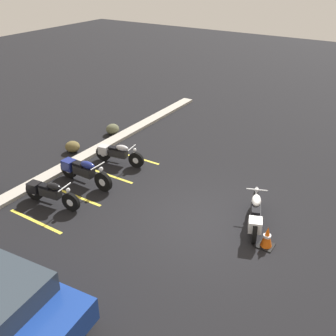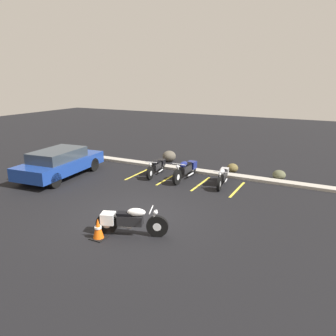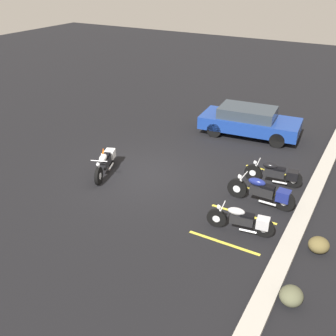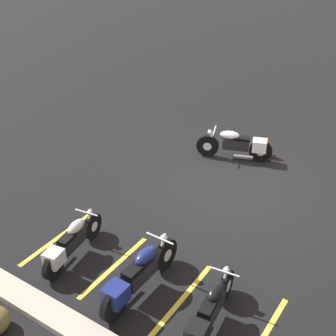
% 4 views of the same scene
% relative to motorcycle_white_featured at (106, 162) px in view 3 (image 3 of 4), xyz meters
% --- Properties ---
extents(ground, '(60.00, 60.00, 0.00)m').
position_rel_motorcycle_white_featured_xyz_m(ground, '(-0.56, 1.23, -0.44)').
color(ground, black).
extents(motorcycle_white_featured, '(2.02, 0.96, 0.83)m').
position_rel_motorcycle_white_featured_xyz_m(motorcycle_white_featured, '(0.00, 0.00, 0.00)').
color(motorcycle_white_featured, black).
rests_on(motorcycle_white_featured, ground).
extents(parked_bike_0, '(0.61, 1.99, 0.78)m').
position_rel_motorcycle_white_featured_xyz_m(parked_bike_0, '(-2.24, 5.67, -0.03)').
color(parked_bike_0, black).
rests_on(parked_bike_0, ground).
extents(parked_bike_1, '(0.62, 2.22, 0.87)m').
position_rel_motorcycle_white_featured_xyz_m(parked_bike_1, '(-0.76, 5.70, 0.02)').
color(parked_bike_1, black).
rests_on(parked_bike_1, ground).
extents(parked_bike_2, '(0.63, 1.94, 0.77)m').
position_rel_motorcycle_white_featured_xyz_m(parked_bike_2, '(0.96, 5.65, -0.03)').
color(parked_bike_2, black).
rests_on(parked_bike_2, ground).
extents(car_blue, '(2.20, 4.45, 1.29)m').
position_rel_motorcycle_white_featured_xyz_m(car_blue, '(-5.99, 3.36, 0.24)').
color(car_blue, black).
rests_on(car_blue, ground).
extents(concrete_curb, '(18.00, 0.50, 0.12)m').
position_rel_motorcycle_white_featured_xyz_m(concrete_curb, '(-0.56, 6.98, -0.38)').
color(concrete_curb, '#A8A399').
rests_on(concrete_curb, ground).
extents(landscape_rock_0, '(0.60, 0.57, 0.44)m').
position_rel_motorcycle_white_featured_xyz_m(landscape_rock_0, '(2.96, 7.52, -0.22)').
color(landscape_rock_0, '#53553D').
rests_on(landscape_rock_0, ground).
extents(landscape_rock_2, '(0.75, 0.76, 0.43)m').
position_rel_motorcycle_white_featured_xyz_m(landscape_rock_2, '(0.78, 7.71, -0.23)').
color(landscape_rock_2, brown).
rests_on(landscape_rock_2, ground).
extents(traffic_cone, '(0.40, 0.40, 0.61)m').
position_rel_motorcycle_white_featured_xyz_m(traffic_cone, '(-0.62, -0.58, -0.16)').
color(traffic_cone, black).
rests_on(traffic_cone, ground).
extents(stall_line_0, '(0.10, 2.10, 0.00)m').
position_rel_motorcycle_white_featured_xyz_m(stall_line_0, '(-3.12, 5.37, -0.44)').
color(stall_line_0, gold).
rests_on(stall_line_0, ground).
extents(stall_line_1, '(0.10, 2.10, 0.00)m').
position_rel_motorcycle_white_featured_xyz_m(stall_line_1, '(-1.51, 5.37, -0.44)').
color(stall_line_1, gold).
rests_on(stall_line_1, ground).
extents(stall_line_2, '(0.10, 2.10, 0.00)m').
position_rel_motorcycle_white_featured_xyz_m(stall_line_2, '(0.09, 5.37, -0.44)').
color(stall_line_2, gold).
rests_on(stall_line_2, ground).
extents(stall_line_3, '(0.10, 2.10, 0.00)m').
position_rel_motorcycle_white_featured_xyz_m(stall_line_3, '(1.69, 5.37, -0.44)').
color(stall_line_3, gold).
rests_on(stall_line_3, ground).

